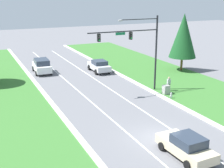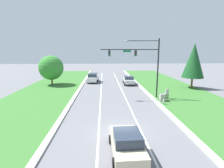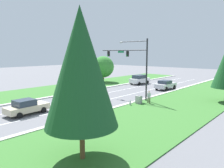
% 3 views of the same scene
% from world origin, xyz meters
% --- Properties ---
extents(ground_plane, '(160.00, 160.00, 0.00)m').
position_xyz_m(ground_plane, '(0.00, 0.00, 0.00)').
color(ground_plane, slate).
extents(curb_strip_right, '(0.50, 90.00, 0.15)m').
position_xyz_m(curb_strip_right, '(5.65, 0.00, 0.07)').
color(curb_strip_right, beige).
rests_on(curb_strip_right, ground_plane).
extents(curb_strip_left, '(0.50, 90.00, 0.15)m').
position_xyz_m(curb_strip_left, '(-5.65, 0.00, 0.07)').
color(curb_strip_left, beige).
rests_on(curb_strip_left, ground_plane).
extents(lane_stripe_inner_left, '(0.14, 81.00, 0.01)m').
position_xyz_m(lane_stripe_inner_left, '(-1.80, 0.00, 0.00)').
color(lane_stripe_inner_left, white).
rests_on(lane_stripe_inner_left, ground_plane).
extents(lane_stripe_inner_right, '(0.14, 81.00, 0.01)m').
position_xyz_m(lane_stripe_inner_right, '(1.80, 0.00, 0.00)').
color(lane_stripe_inner_right, white).
rests_on(lane_stripe_inner_right, ground_plane).
extents(traffic_signal_mast, '(8.20, 0.41, 8.43)m').
position_xyz_m(traffic_signal_mast, '(4.09, 10.73, 5.61)').
color(traffic_signal_mast, black).
rests_on(traffic_signal_mast, ground_plane).
extents(champagne_sedan, '(2.25, 4.57, 1.60)m').
position_xyz_m(champagne_sedan, '(0.13, -3.19, 0.79)').
color(champagne_sedan, beige).
rests_on(champagne_sedan, ground_plane).
extents(silver_sedan, '(2.26, 4.75, 1.67)m').
position_xyz_m(silver_sedan, '(3.77, 21.27, 0.87)').
color(silver_sedan, silver).
rests_on(silver_sedan, ground_plane).
extents(white_suv, '(2.39, 4.86, 1.95)m').
position_xyz_m(white_suv, '(-3.70, 24.05, 1.01)').
color(white_suv, white).
rests_on(white_suv, ground_plane).
extents(utility_cabinet, '(0.70, 0.60, 1.06)m').
position_xyz_m(utility_cabinet, '(6.55, 8.71, 0.53)').
color(utility_cabinet, '#9E9E99').
rests_on(utility_cabinet, ground_plane).
extents(pedestrian, '(0.40, 0.22, 1.69)m').
position_xyz_m(pedestrian, '(7.51, 9.61, 0.94)').
color(pedestrian, '#42382D').
rests_on(pedestrian, ground_plane).
extents(fire_hydrant, '(0.34, 0.20, 0.70)m').
position_xyz_m(fire_hydrant, '(6.25, 7.28, 0.34)').
color(fire_hydrant, '#B7B7BC').
rests_on(fire_hydrant, ground_plane).
extents(conifer_far_right_tree, '(3.82, 3.82, 8.09)m').
position_xyz_m(conifer_far_right_tree, '(14.76, 16.96, 5.02)').
color(conifer_far_right_tree, brown).
rests_on(conifer_far_right_tree, ground_plane).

